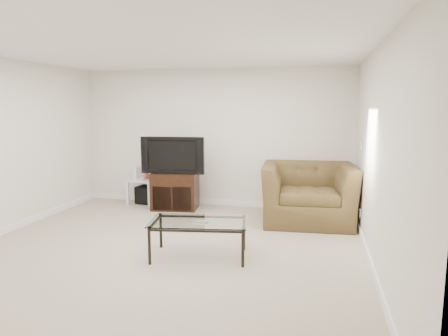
% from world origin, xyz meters
% --- Properties ---
extents(floor, '(5.00, 5.00, 0.00)m').
position_xyz_m(floor, '(0.00, 0.00, 0.00)').
color(floor, tan).
rests_on(floor, ground).
extents(ceiling, '(5.00, 5.00, 0.00)m').
position_xyz_m(ceiling, '(0.00, 0.00, 2.50)').
color(ceiling, white).
rests_on(ceiling, ground).
extents(wall_back, '(5.00, 0.02, 2.50)m').
position_xyz_m(wall_back, '(0.00, 2.50, 1.25)').
color(wall_back, silver).
rests_on(wall_back, ground).
extents(wall_right, '(0.02, 5.00, 2.50)m').
position_xyz_m(wall_right, '(2.50, 0.00, 1.25)').
color(wall_right, silver).
rests_on(wall_right, ground).
extents(plate_back, '(0.12, 0.02, 0.12)m').
position_xyz_m(plate_back, '(-1.40, 2.49, 1.25)').
color(plate_back, white).
rests_on(plate_back, wall_back).
extents(plate_right_switch, '(0.02, 0.09, 0.13)m').
position_xyz_m(plate_right_switch, '(2.49, 1.60, 1.25)').
color(plate_right_switch, white).
rests_on(plate_right_switch, wall_right).
extents(plate_right_outlet, '(0.02, 0.08, 0.12)m').
position_xyz_m(plate_right_outlet, '(2.49, 1.30, 0.30)').
color(plate_right_outlet, white).
rests_on(plate_right_outlet, wall_right).
extents(tv_stand, '(0.86, 0.65, 0.66)m').
position_xyz_m(tv_stand, '(-0.60, 2.05, 0.33)').
color(tv_stand, black).
rests_on(tv_stand, floor).
extents(dvd_player, '(0.44, 0.34, 0.06)m').
position_xyz_m(dvd_player, '(-0.59, 2.01, 0.55)').
color(dvd_player, black).
rests_on(dvd_player, tv_stand).
extents(television, '(1.06, 0.29, 0.65)m').
position_xyz_m(television, '(-0.60, 2.02, 0.98)').
color(television, black).
rests_on(television, tv_stand).
extents(side_table, '(0.53, 0.53, 0.48)m').
position_xyz_m(side_table, '(-1.30, 2.28, 0.24)').
color(side_table, '#AAC5D2').
rests_on(side_table, floor).
extents(subwoofer, '(0.36, 0.36, 0.32)m').
position_xyz_m(subwoofer, '(-1.27, 2.30, 0.17)').
color(subwoofer, black).
rests_on(subwoofer, floor).
extents(game_console, '(0.08, 0.17, 0.22)m').
position_xyz_m(game_console, '(-1.43, 2.27, 0.59)').
color(game_console, white).
rests_on(game_console, side_table).
extents(game_case, '(0.06, 0.14, 0.19)m').
position_xyz_m(game_case, '(-1.25, 2.26, 0.57)').
color(game_case, '#CC4C4C').
rests_on(game_case, side_table).
extents(recliner, '(1.48, 1.02, 1.24)m').
position_xyz_m(recliner, '(1.74, 1.74, 0.62)').
color(recliner, brown).
rests_on(recliner, floor).
extents(coffee_table, '(1.24, 0.83, 0.45)m').
position_xyz_m(coffee_table, '(0.50, -0.12, 0.23)').
color(coffee_table, black).
rests_on(coffee_table, floor).
extents(remote, '(0.18, 0.06, 0.02)m').
position_xyz_m(remote, '(0.54, -0.20, 0.46)').
color(remote, '#B2B2B7').
rests_on(remote, coffee_table).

